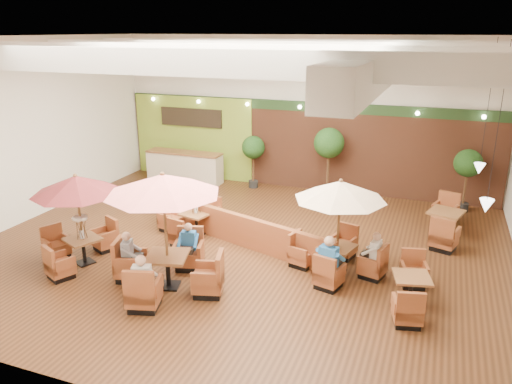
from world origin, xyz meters
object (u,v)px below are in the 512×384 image
at_px(table_3, 190,219).
at_px(diner_3, 330,257).
at_px(diner_4, 374,250).
at_px(diner_1, 188,241).
at_px(table_1, 164,211).
at_px(table_2, 339,209).
at_px(topiary_0, 253,149).
at_px(booth_divider, 236,229).
at_px(table_0, 76,200).
at_px(table_4, 411,290).
at_px(topiary_2, 468,166).
at_px(topiary_1, 329,146).
at_px(diner_0, 142,276).
at_px(service_counter, 185,167).
at_px(table_5, 445,224).
at_px(diner_2, 129,251).

relative_size(table_3, diner_3, 2.83).
bearing_deg(diner_4, diner_1, 112.47).
distance_m(table_1, table_2, 4.06).
distance_m(table_1, topiary_0, 7.87).
relative_size(booth_divider, table_0, 2.54).
xyz_separation_m(table_2, table_4, (1.81, -0.94, -1.32)).
relative_size(topiary_0, topiary_2, 0.95).
relative_size(diner_1, diner_3, 0.85).
distance_m(topiary_1, diner_0, 9.09).
bearing_deg(service_counter, topiary_1, 2.05).
xyz_separation_m(table_5, topiary_2, (0.53, 2.44, 1.17)).
xyz_separation_m(booth_divider, topiary_2, (5.92, 4.98, 1.10)).
height_order(table_1, table_3, table_1).
distance_m(table_0, diner_1, 2.93).
relative_size(table_1, diner_1, 3.96).
height_order(service_counter, table_2, table_2).
height_order(table_0, diner_4, table_0).
height_order(table_4, diner_1, diner_1).
relative_size(topiary_0, diner_4, 2.75).
distance_m(service_counter, table_3, 5.34).
xyz_separation_m(table_2, topiary_1, (-1.55, 5.70, 0.19)).
bearing_deg(table_5, diner_0, -115.83).
bearing_deg(topiary_2, table_2, -117.47).
bearing_deg(table_1, topiary_1, 59.78).
height_order(booth_divider, diner_3, diner_3).
distance_m(topiary_0, diner_3, 7.91).
bearing_deg(diner_1, diner_3, 169.64).
distance_m(table_3, table_4, 6.55).
relative_size(table_5, diner_3, 3.27).
distance_m(booth_divider, topiary_0, 5.28).
height_order(table_4, diner_0, diner_0).
xyz_separation_m(service_counter, table_2, (7.14, -5.50, 1.05)).
xyz_separation_m(table_0, topiary_2, (9.10, 7.49, -0.16)).
bearing_deg(booth_divider, topiary_1, 92.07).
relative_size(table_2, diner_1, 3.38).
distance_m(diner_3, diner_4, 1.23).
relative_size(booth_divider, diner_3, 7.46).
relative_size(booth_divider, topiary_2, 3.04).
height_order(table_0, topiary_1, topiary_1).
bearing_deg(diner_4, booth_divider, 87.59).
bearing_deg(table_2, diner_2, -139.70).
relative_size(topiary_2, diner_3, 2.46).
relative_size(booth_divider, table_1, 2.21).
bearing_deg(table_1, topiary_0, 80.09).
bearing_deg(table_1, service_counter, 99.36).
bearing_deg(table_1, diner_0, -106.43).
relative_size(booth_divider, diner_4, 8.77).
relative_size(table_5, diner_0, 3.42).
height_order(table_0, diner_3, table_0).
bearing_deg(diner_2, service_counter, 178.55).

